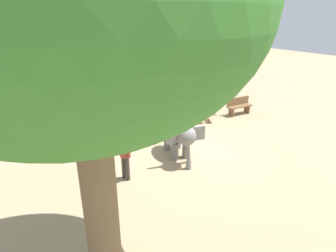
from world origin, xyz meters
TOP-DOWN VIEW (x-y plane):
  - ground_plane at (0.00, 0.00)m, footprint 60.00×60.00m
  - elephant at (-0.45, 0.18)m, footprint 1.56×2.13m
  - person_handler at (-2.77, -0.09)m, footprint 0.32×0.50m
  - shade_tree_main at (-4.88, -3.29)m, footprint 5.41×4.96m
  - wooden_bench at (4.90, 2.02)m, footprint 1.44×0.57m
  - picnic_table_near at (2.75, 2.73)m, footprint 2.03×2.04m
  - market_stall_orange at (-1.40, 9.21)m, footprint 2.50×2.50m
  - market_stall_teal at (1.20, 9.21)m, footprint 2.50×2.50m
  - market_stall_green at (3.80, 9.21)m, footprint 2.50×2.50m
  - feed_bucket at (1.40, 1.71)m, footprint 0.36×0.36m

SIDE VIEW (x-z plane):
  - ground_plane at x=0.00m, z-range 0.00..0.00m
  - feed_bucket at x=1.40m, z-range 0.00..0.32m
  - wooden_bench at x=4.90m, z-range 0.03..0.91m
  - picnic_table_near at x=2.75m, z-range 0.20..0.98m
  - elephant at x=-0.45m, z-range 0.20..1.67m
  - person_handler at x=-2.77m, z-range 0.14..1.76m
  - market_stall_orange at x=-1.40m, z-range -0.12..2.40m
  - market_stall_teal at x=1.20m, z-range -0.12..2.40m
  - market_stall_green at x=3.80m, z-range -0.12..2.40m
  - shade_tree_main at x=-4.88m, z-range 1.55..8.57m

